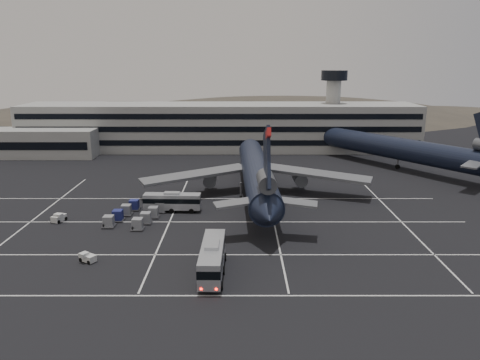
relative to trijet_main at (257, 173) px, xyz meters
name	(u,v)px	position (x,y,z in m)	size (l,w,h in m)	color
ground	(202,230)	(-9.49, -18.22, -5.25)	(260.00, 260.00, 0.00)	black
lane_markings	(209,229)	(-8.55, -17.49, -5.24)	(90.00, 55.62, 0.01)	silver
terminal	(210,127)	(-12.44, 52.93, 1.68)	(125.00, 26.00, 24.00)	gray
hills	(263,137)	(8.50, 151.78, -17.32)	(352.00, 180.00, 44.00)	#38332B
trijet_main	(257,173)	(0.00, 0.00, 0.00)	(47.44, 57.58, 18.08)	black
trijet_far	(402,148)	(37.64, 25.73, 0.18)	(38.62, 50.21, 18.08)	black
bus_near	(212,257)	(-6.92, -34.35, -2.88)	(3.30, 12.35, 4.34)	#9DA0A5
bus_far	(172,201)	(-15.76, -8.41, -3.24)	(10.48, 2.93, 3.67)	#9DA0A5
tug_a	(58,218)	(-34.63, -14.08, -4.54)	(2.25, 2.84, 1.61)	silver
tug_b	(88,257)	(-24.29, -30.59, -4.61)	(2.61, 2.35, 1.44)	silver
uld_cluster	(136,214)	(-21.57, -12.74, -4.30)	(9.83, 13.14, 1.94)	#2D2D30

